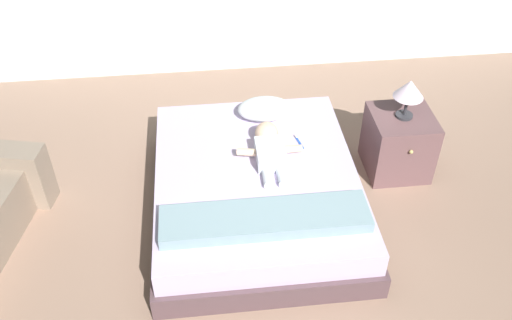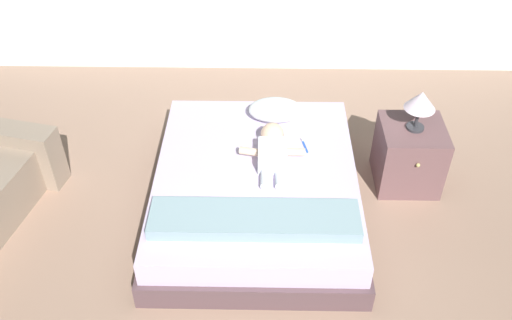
{
  "view_description": "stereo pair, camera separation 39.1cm",
  "coord_description": "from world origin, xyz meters",
  "views": [
    {
      "loc": [
        -0.41,
        -2.06,
        2.99
      ],
      "look_at": [
        -0.07,
        0.91,
        0.47
      ],
      "focal_mm": 39.26,
      "sensor_mm": 36.0,
      "label": 1
    },
    {
      "loc": [
        -0.02,
        -2.08,
        2.99
      ],
      "look_at": [
        -0.07,
        0.91,
        0.47
      ],
      "focal_mm": 39.26,
      "sensor_mm": 36.0,
      "label": 2
    }
  ],
  "objects": [
    {
      "name": "bed",
      "position": [
        -0.07,
        0.91,
        0.18
      ],
      "size": [
        1.49,
        1.83,
        0.37
      ],
      "color": "brown",
      "rests_on": "ground_plane"
    },
    {
      "name": "toothbrush",
      "position": [
        0.29,
        1.2,
        0.37
      ],
      "size": [
        0.05,
        0.15,
        0.02
      ],
      "color": "blue",
      "rests_on": "bed"
    },
    {
      "name": "lamp",
      "position": [
        1.09,
        1.24,
        0.75
      ],
      "size": [
        0.23,
        0.23,
        0.32
      ],
      "color": "#333338",
      "rests_on": "nightstand"
    },
    {
      "name": "baby",
      "position": [
        0.04,
        1.07,
        0.43
      ],
      "size": [
        0.48,
        0.6,
        0.17
      ],
      "color": "white",
      "rests_on": "bed"
    },
    {
      "name": "pillow",
      "position": [
        0.07,
        1.56,
        0.44
      ],
      "size": [
        0.43,
        0.29,
        0.15
      ],
      "color": "white",
      "rests_on": "bed"
    },
    {
      "name": "blanket",
      "position": [
        -0.07,
        0.4,
        0.41
      ],
      "size": [
        1.34,
        0.32,
        0.08
      ],
      "color": "#84A1AC",
      "rests_on": "bed"
    },
    {
      "name": "ground_plane",
      "position": [
        0.0,
        0.0,
        0.0
      ],
      "size": [
        8.0,
        8.0,
        0.0
      ],
      "primitive_type": "plane",
      "color": "#9B7965"
    },
    {
      "name": "nightstand",
      "position": [
        1.09,
        1.24,
        0.26
      ],
      "size": [
        0.47,
        0.5,
        0.51
      ],
      "color": "brown",
      "rests_on": "ground_plane"
    }
  ]
}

